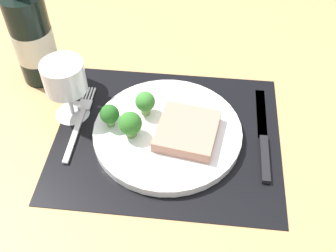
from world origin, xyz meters
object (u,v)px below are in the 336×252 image
steak (187,131)px  wine_glass (65,80)px  knife (263,139)px  fork (79,121)px  wine_bottle (32,37)px  plate (168,132)px

steak → wine_glass: 23.54cm
steak → knife: steak is taller
fork → wine_bottle: (-11.01, 12.46, 9.25)cm
wine_glass → plate: bearing=-11.2°
plate → wine_glass: size_ratio=2.21×
steak → fork: bearing=173.2°
wine_glass → wine_bottle: bearing=131.7°
plate → wine_bottle: 32.29cm
knife → wine_glass: size_ratio=1.89×
fork → plate: bearing=-6.0°
wine_bottle → wine_glass: (9.06, -10.17, -1.21)cm
fork → wine_glass: size_ratio=1.58×
plate → wine_glass: 20.55cm
plate → fork: (-16.82, 1.42, -0.55)cm
fork → wine_bottle: size_ratio=0.70×
fork → knife: size_ratio=0.83×
steak → plate: bearing=164.0°
fork → wine_glass: wine_glass is taller
plate → fork: bearing=175.2°
plate → steak: (3.60, -1.03, 1.91)cm
steak → wine_glass: (-22.37, 4.75, 5.59)cm
knife → steak: bearing=-173.4°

